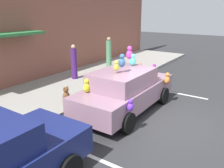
# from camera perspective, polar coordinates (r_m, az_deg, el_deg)

# --- Properties ---
(ground_plane) EXTENTS (60.00, 60.00, 0.00)m
(ground_plane) POSITION_cam_1_polar(r_m,az_deg,el_deg) (7.92, 11.88, -9.15)
(ground_plane) COLOR #2D2D30
(sidewalk) EXTENTS (24.00, 4.00, 0.15)m
(sidewalk) POSITION_cam_1_polar(r_m,az_deg,el_deg) (10.60, -13.86, -1.85)
(sidewalk) COLOR gray
(sidewalk) RESTS_ON ground
(storefront_building) EXTENTS (24.00, 1.25, 6.40)m
(storefront_building) POSITION_cam_1_polar(r_m,az_deg,el_deg) (11.72, -22.42, 14.78)
(storefront_building) COLOR brown
(storefront_building) RESTS_ON ground
(parking_stripe_front) EXTENTS (0.12, 3.60, 0.01)m
(parking_stripe_front) POSITION_cam_1_polar(r_m,az_deg,el_deg) (10.87, 13.17, -1.71)
(parking_stripe_front) COLOR silver
(parking_stripe_front) RESTS_ON ground
(parking_stripe_rear) EXTENTS (0.12, 3.60, 0.01)m
(parking_stripe_rear) POSITION_cam_1_polar(r_m,az_deg,el_deg) (6.32, -7.11, -16.32)
(parking_stripe_rear) COLOR silver
(parking_stripe_rear) RESTS_ON ground
(plush_covered_car) EXTENTS (4.46, 2.11, 2.27)m
(plush_covered_car) POSITION_cam_1_polar(r_m,az_deg,el_deg) (8.33, 3.26, -1.36)
(plush_covered_car) COLOR gray
(plush_covered_car) RESTS_ON ground
(teddy_bear_on_sidewalk) EXTENTS (0.30, 0.25, 0.58)m
(teddy_bear_on_sidewalk) POSITION_cam_1_polar(r_m,az_deg,el_deg) (9.15, -11.14, -2.50)
(teddy_bear_on_sidewalk) COLOR brown
(teddy_bear_on_sidewalk) RESTS_ON sidewalk
(pedestrian_near_shopfront) EXTENTS (0.30, 0.30, 1.74)m
(pedestrian_near_shopfront) POSITION_cam_1_polar(r_m,az_deg,el_deg) (11.98, -9.26, 5.11)
(pedestrian_near_shopfront) COLOR #451F6A
(pedestrian_near_shopfront) RESTS_ON sidewalk
(pedestrian_walking_past) EXTENTS (0.33, 0.33, 1.82)m
(pedestrian_walking_past) POSITION_cam_1_polar(r_m,az_deg,el_deg) (14.27, -0.77, 7.47)
(pedestrian_walking_past) COLOR #538B60
(pedestrian_walking_past) RESTS_ON sidewalk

